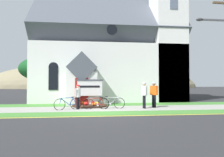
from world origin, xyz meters
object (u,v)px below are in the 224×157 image
Objects in this scene: cyclist_in_green_jersey at (144,93)px; roadside_conifer at (168,55)px; bicycle_orange at (111,103)px; cyclist_in_blue_jersey at (78,95)px; cyclist_in_red_jersey at (154,92)px; yard_deciduous_tree at (47,69)px; bicycle_black at (68,104)px; bicycle_silver at (96,104)px; church_sign at (90,88)px.

roadside_conifer reaches higher than cyclist_in_green_jersey.
cyclist_in_blue_jersey reaches higher than bicycle_orange.
yard_deciduous_tree is at bearing 144.03° from cyclist_in_red_jersey.
cyclist_in_green_jersey reaches higher than bicycle_black.
roadside_conifer is at bearing 57.01° from cyclist_in_green_jersey.
bicycle_silver is 0.97× the size of cyclist_in_red_jersey.
roadside_conifer reaches higher than bicycle_orange.
roadside_conifer reaches higher than bicycle_black.
bicycle_orange is at bearing 5.44° from bicycle_black.
bicycle_silver is 1.07× the size of cyclist_in_blue_jersey.
church_sign is at bearing -149.15° from roadside_conifer.
bicycle_silver is at bearing -55.56° from yard_deciduous_tree.
bicycle_silver is 0.98× the size of cyclist_in_green_jersey.
cyclist_in_red_jersey is at bearing 2.66° from bicycle_orange.
bicycle_black is at bearing -174.56° from bicycle_orange.
church_sign is at bearing 150.95° from cyclist_in_green_jersey.
cyclist_in_blue_jersey is at bearing -142.59° from roadside_conifer.
roadside_conifer reaches higher than church_sign.
bicycle_silver is 0.35× the size of yard_deciduous_tree.
bicycle_silver is 1.02× the size of bicycle_black.
cyclist_in_red_jersey is 0.36× the size of yard_deciduous_tree.
roadside_conifer is (3.65, 6.50, 3.61)m from cyclist_in_red_jersey.
bicycle_silver is 1.84m from bicycle_black.
yard_deciduous_tree reaches higher than church_sign.
yard_deciduous_tree is (-5.52, 6.34, 2.66)m from bicycle_orange.
cyclist_in_red_jersey is at bearing 5.25° from bicycle_silver.
cyclist_in_red_jersey reaches higher than bicycle_black.
bicycle_orange reaches higher than bicycle_silver.
bicycle_black is 1.05× the size of cyclist_in_blue_jersey.
roadside_conifer is at bearing 44.85° from bicycle_orange.
church_sign is at bearing 128.84° from bicycle_orange.
cyclist_in_red_jersey is 8.28m from roadside_conifer.
church_sign is 1.17× the size of bicycle_black.
roadside_conifer is (4.46, 6.87, 3.61)m from cyclist_in_green_jersey.
cyclist_in_red_jersey is (0.81, 0.38, 0.01)m from cyclist_in_green_jersey.
yard_deciduous_tree is at bearing -178.60° from roadside_conifer.
church_sign is 2.67m from bicycle_black.
bicycle_black is 0.95× the size of cyclist_in_red_jersey.
cyclist_in_red_jersey is at bearing -35.97° from yard_deciduous_tree.
bicycle_black is (-1.41, -2.06, -0.92)m from church_sign.
cyclist_in_green_jersey reaches higher than bicycle_orange.
cyclist_in_green_jersey is (3.65, -2.03, -0.25)m from church_sign.
cyclist_in_blue_jersey is at bearing 176.94° from bicycle_silver.
bicycle_black is 7.61m from yard_deciduous_tree.
cyclist_in_green_jersey is (3.23, -0.01, 0.69)m from bicycle_silver.
yard_deciduous_tree is at bearing 131.07° from bicycle_orange.
cyclist_in_red_jersey is (4.04, 0.37, 0.69)m from bicycle_silver.
cyclist_in_blue_jersey is 11.80m from roadside_conifer.
cyclist_in_red_jersey is 5.25m from cyclist_in_blue_jersey.
cyclist_in_blue_jersey is 0.22× the size of roadside_conifer.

